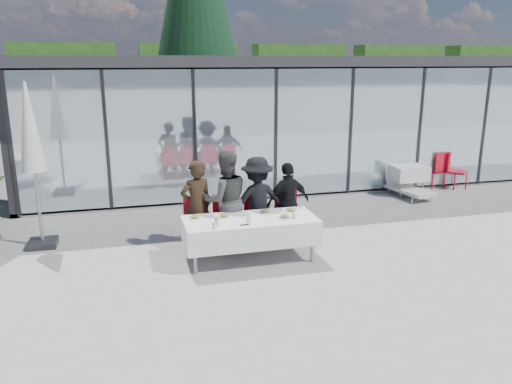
{
  "coord_description": "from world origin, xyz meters",
  "views": [
    {
      "loc": [
        -2.43,
        -7.36,
        3.36
      ],
      "look_at": [
        -0.19,
        1.2,
        1.01
      ],
      "focal_mm": 35.0,
      "sensor_mm": 36.0,
      "label": 1
    }
  ],
  "objects_px": {
    "spare_table_right": "(407,172)",
    "spare_chair_b": "(438,168)",
    "diner_c": "(257,201)",
    "plate_d": "(290,210)",
    "diner_b": "(226,200)",
    "diner_d": "(288,203)",
    "plate_extra": "(285,217)",
    "plate_a": "(195,217)",
    "diner_chair_c": "(257,216)",
    "juice_bottle": "(216,221)",
    "plate_c": "(265,212)",
    "diner_chair_a": "(197,221)",
    "lounger": "(405,186)",
    "plate_b": "(224,216)",
    "folded_eyeglasses": "(245,225)",
    "dining_table": "(250,230)",
    "market_umbrella": "(31,139)",
    "diner_a": "(197,206)",
    "spare_chair_a": "(454,168)",
    "diner_chair_b": "(226,218)",
    "diner_chair_d": "(287,214)"
  },
  "relations": [
    {
      "from": "plate_b",
      "to": "plate_d",
      "type": "distance_m",
      "value": 1.2
    },
    {
      "from": "diner_d",
      "to": "lounger",
      "type": "distance_m",
      "value": 4.62
    },
    {
      "from": "dining_table",
      "to": "diner_a",
      "type": "xyz_separation_m",
      "value": [
        -0.81,
        0.72,
        0.29
      ]
    },
    {
      "from": "dining_table",
      "to": "market_umbrella",
      "type": "distance_m",
      "value": 4.18
    },
    {
      "from": "plate_extra",
      "to": "diner_a",
      "type": "bearing_deg",
      "value": 148.21
    },
    {
      "from": "dining_table",
      "to": "diner_chair_a",
      "type": "height_order",
      "value": "diner_chair_a"
    },
    {
      "from": "diner_c",
      "to": "diner_chair_a",
      "type": "bearing_deg",
      "value": -6.05
    },
    {
      "from": "diner_b",
      "to": "spare_chair_a",
      "type": "bearing_deg",
      "value": -161.04
    },
    {
      "from": "folded_eyeglasses",
      "to": "market_umbrella",
      "type": "relative_size",
      "value": 0.05
    },
    {
      "from": "spare_table_right",
      "to": "market_umbrella",
      "type": "relative_size",
      "value": 0.29
    },
    {
      "from": "diner_chair_c",
      "to": "folded_eyeglasses",
      "type": "relative_size",
      "value": 6.96
    },
    {
      "from": "diner_chair_a",
      "to": "diner_chair_b",
      "type": "bearing_deg",
      "value": 0.0
    },
    {
      "from": "plate_d",
      "to": "lounger",
      "type": "bearing_deg",
      "value": 35.48
    },
    {
      "from": "diner_chair_a",
      "to": "lounger",
      "type": "relative_size",
      "value": 0.69
    },
    {
      "from": "diner_chair_a",
      "to": "diner_chair_d",
      "type": "height_order",
      "value": "same"
    },
    {
      "from": "plate_extra",
      "to": "plate_d",
      "type": "bearing_deg",
      "value": 57.82
    },
    {
      "from": "plate_d",
      "to": "folded_eyeglasses",
      "type": "relative_size",
      "value": 1.78
    },
    {
      "from": "diner_b",
      "to": "diner_d",
      "type": "distance_m",
      "value": 1.2
    },
    {
      "from": "diner_d",
      "to": "juice_bottle",
      "type": "height_order",
      "value": "diner_d"
    },
    {
      "from": "diner_chair_c",
      "to": "plate_d",
      "type": "bearing_deg",
      "value": -48.51
    },
    {
      "from": "plate_c",
      "to": "juice_bottle",
      "type": "distance_m",
      "value": 1.04
    },
    {
      "from": "plate_b",
      "to": "spare_chair_b",
      "type": "xyz_separation_m",
      "value": [
        6.51,
        3.41,
        -0.24
      ]
    },
    {
      "from": "spare_chair_b",
      "to": "dining_table",
      "type": "bearing_deg",
      "value": -149.47
    },
    {
      "from": "plate_a",
      "to": "juice_bottle",
      "type": "height_order",
      "value": "juice_bottle"
    },
    {
      "from": "dining_table",
      "to": "diner_chair_a",
      "type": "distance_m",
      "value": 1.11
    },
    {
      "from": "diner_c",
      "to": "plate_d",
      "type": "xyz_separation_m",
      "value": [
        0.48,
        -0.51,
        -0.05
      ]
    },
    {
      "from": "plate_d",
      "to": "spare_chair_b",
      "type": "relative_size",
      "value": 0.26
    },
    {
      "from": "diner_chair_d",
      "to": "diner_a",
      "type": "bearing_deg",
      "value": -178.98
    },
    {
      "from": "plate_b",
      "to": "plate_c",
      "type": "relative_size",
      "value": 1.0
    },
    {
      "from": "folded_eyeglasses",
      "to": "spare_chair_a",
      "type": "height_order",
      "value": "spare_chair_a"
    },
    {
      "from": "plate_c",
      "to": "lounger",
      "type": "distance_m",
      "value": 5.37
    },
    {
      "from": "plate_c",
      "to": "spare_table_right",
      "type": "bearing_deg",
      "value": 33.54
    },
    {
      "from": "diner_chair_b",
      "to": "diner_chair_c",
      "type": "height_order",
      "value": "same"
    },
    {
      "from": "diner_chair_d",
      "to": "diner_d",
      "type": "bearing_deg",
      "value": -90.0
    },
    {
      "from": "plate_d",
      "to": "spare_chair_a",
      "type": "bearing_deg",
      "value": 29.79
    },
    {
      "from": "plate_extra",
      "to": "plate_b",
      "type": "bearing_deg",
      "value": 161.91
    },
    {
      "from": "diner_chair_c",
      "to": "diner_c",
      "type": "bearing_deg",
      "value": -90.0
    },
    {
      "from": "diner_d",
      "to": "spare_table_right",
      "type": "xyz_separation_m",
      "value": [
        4.06,
        2.58,
        -0.21
      ]
    },
    {
      "from": "plate_extra",
      "to": "plate_a",
      "type": "bearing_deg",
      "value": 166.42
    },
    {
      "from": "folded_eyeglasses",
      "to": "diner_chair_b",
      "type": "bearing_deg",
      "value": 95.39
    },
    {
      "from": "plate_c",
      "to": "spare_table_right",
      "type": "distance_m",
      "value": 5.57
    },
    {
      "from": "spare_table_right",
      "to": "spare_chair_b",
      "type": "height_order",
      "value": "spare_chair_b"
    },
    {
      "from": "plate_a",
      "to": "spare_table_right",
      "type": "xyz_separation_m",
      "value": [
        5.88,
        3.08,
        -0.22
      ]
    },
    {
      "from": "diner_chair_c",
      "to": "spare_table_right",
      "type": "height_order",
      "value": "diner_chair_c"
    },
    {
      "from": "plate_d",
      "to": "folded_eyeglasses",
      "type": "height_order",
      "value": "plate_d"
    },
    {
      "from": "dining_table",
      "to": "diner_chair_c",
      "type": "xyz_separation_m",
      "value": [
        0.31,
        0.75,
        -0.0
      ]
    },
    {
      "from": "spare_chair_b",
      "to": "plate_b",
      "type": "bearing_deg",
      "value": -152.35
    },
    {
      "from": "diner_a",
      "to": "spare_chair_a",
      "type": "xyz_separation_m",
      "value": [
        7.31,
        2.76,
        -0.29
      ]
    },
    {
      "from": "diner_c",
      "to": "diner_b",
      "type": "bearing_deg",
      "value": -4.48
    },
    {
      "from": "diner_chair_a",
      "to": "diner_d",
      "type": "bearing_deg",
      "value": -1.02
    }
  ]
}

